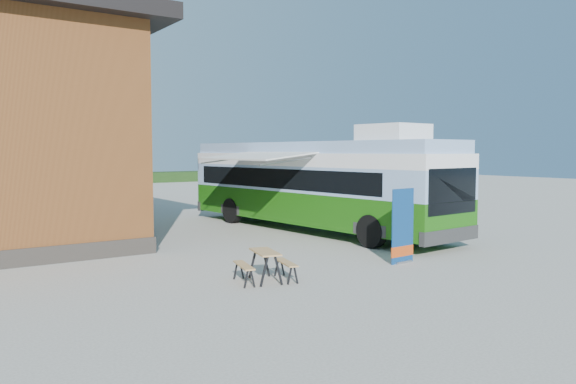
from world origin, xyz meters
TOP-DOWN VIEW (x-y plane):
  - ground at (0.00, 0.00)m, footprint 100.00×100.00m
  - hedge at (8.00, 38.00)m, footprint 40.00×3.00m
  - bus at (0.48, 1.24)m, footprint 3.78×13.19m
  - awning at (-1.57, 1.51)m, footprint 3.19×4.74m
  - banner at (-1.37, -5.37)m, footprint 0.90×0.23m
  - picnic_table at (-5.70, -5.11)m, footprint 1.54×1.43m
  - person_a at (-5.03, 6.02)m, footprint 0.72×0.54m
  - person_b at (-5.70, 3.52)m, footprint 0.68×0.83m
  - slurry_tanker at (-4.83, 20.17)m, footprint 2.78×6.20m

SIDE VIEW (x-z plane):
  - ground at x=0.00m, z-range 0.00..0.00m
  - hedge at x=8.00m, z-range 0.00..1.00m
  - picnic_table at x=-5.70m, z-range 0.18..0.92m
  - person_b at x=-5.70m, z-range 0.00..1.55m
  - banner at x=-1.37m, z-range -0.19..1.89m
  - person_a at x=-5.03m, z-range 0.00..1.76m
  - slurry_tanker at x=-4.83m, z-range 0.18..2.51m
  - bus at x=0.48m, z-range -0.09..3.91m
  - awning at x=-1.57m, z-range 2.64..3.18m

